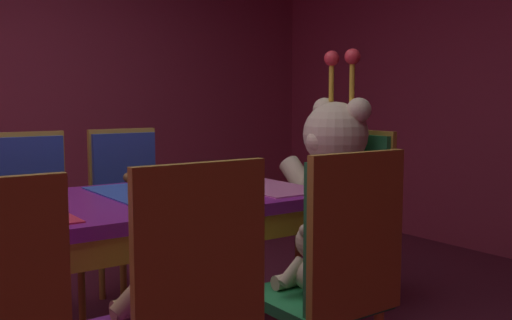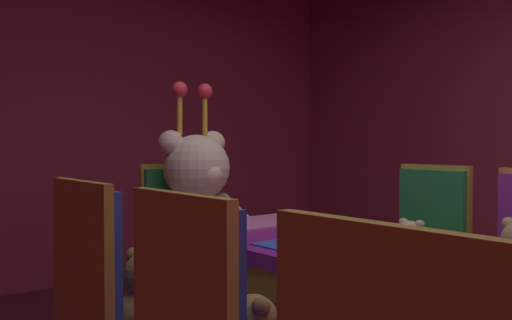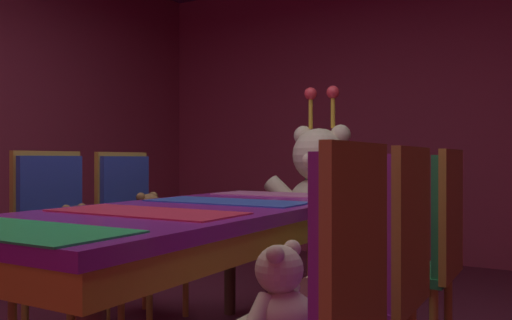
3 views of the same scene
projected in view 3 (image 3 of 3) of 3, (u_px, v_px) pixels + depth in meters
The scene contains 14 objects.
wall_back at pixel (395, 111), 5.02m from camera, with size 5.20×0.12×2.80m, color #99334C.
banquet_table at pixel (191, 228), 2.25m from camera, with size 0.90×2.02×0.75m.
chair_left_1 at pixel (57, 227), 2.68m from camera, with size 0.42×0.41×0.98m.
teddy_left_1 at pixel (77, 234), 2.61m from camera, with size 0.21×0.28×0.26m.
chair_left_2 at pixel (131, 217), 3.17m from camera, with size 0.42×0.41×0.98m.
teddy_left_2 at pixel (150, 221), 3.10m from camera, with size 0.24×0.31×0.29m.
chair_right_0 at pixel (328, 296), 1.34m from camera, with size 0.42×0.41×0.98m.
teddy_right_0 at pixel (278, 299), 1.41m from camera, with size 0.22×0.28×0.26m.
chair_right_1 at pixel (389, 259), 1.83m from camera, with size 0.42×0.41×0.98m.
teddy_right_1 at pixel (349, 255), 1.90m from camera, with size 0.27×0.34×0.32m.
chair_right_2 at pixel (433, 238), 2.31m from camera, with size 0.42×0.41×0.98m.
teddy_right_2 at pixel (400, 242), 2.38m from camera, with size 0.21×0.28×0.26m.
throne_chair at pixel (329, 210), 3.58m from camera, with size 0.41×0.42×0.98m.
king_teddy_bear at pixel (319, 186), 3.43m from camera, with size 0.75×0.58×0.96m.
Camera 3 is at (1.37, -1.81, 0.94)m, focal length 37.13 mm.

